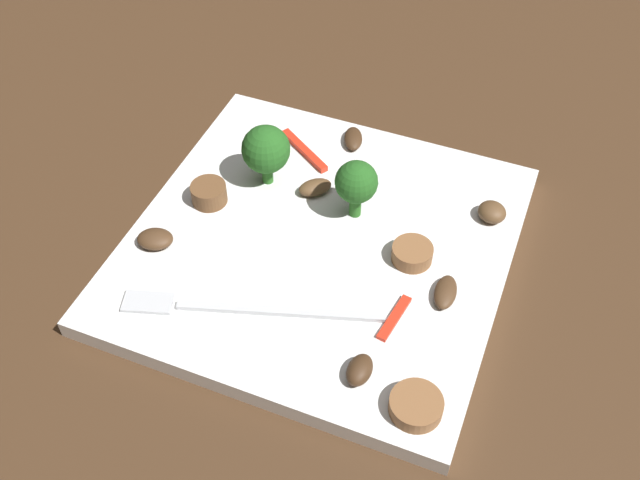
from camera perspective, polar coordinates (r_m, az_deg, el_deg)
The scene contains 16 objects.
ground_plane at distance 0.58m, azimuth -0.00°, elevation -0.97°, with size 1.40×1.40×0.00m, color #422B19.
plate at distance 0.57m, azimuth -0.00°, elevation -0.49°, with size 0.28×0.28×0.01m, color white.
fork at distance 0.53m, azimuth -6.78°, elevation -5.07°, with size 0.18×0.07×0.00m.
broccoli_floret_0 at distance 0.59m, azimuth -4.11°, elevation 6.81°, with size 0.04×0.04×0.05m.
broccoli_floret_1 at distance 0.56m, azimuth 2.76°, elevation 4.32°, with size 0.03×0.03×0.05m.
sausage_slice_0 at distance 0.60m, azimuth -8.39°, elevation 3.50°, with size 0.03×0.03×0.02m, color brown.
sausage_slice_1 at distance 0.56m, azimuth 6.98°, elevation -1.02°, with size 0.03×0.03×0.01m, color brown.
sausage_slice_2 at distance 0.48m, azimuth 7.27°, elevation -12.32°, with size 0.03×0.03×0.01m, color brown.
mushroom_0 at distance 0.59m, azimuth 12.87°, elevation 2.08°, with size 0.02×0.02×0.01m, color brown.
mushroom_1 at distance 0.65m, azimuth 2.53°, elevation 7.67°, with size 0.03×0.02×0.01m, color #422B19.
mushroom_2 at distance 0.57m, azimuth -12.35°, elevation 0.08°, with size 0.03×0.02×0.01m, color #4C331E.
mushroom_3 at distance 0.60m, azimuth -0.37°, elevation 4.00°, with size 0.03×0.02×0.01m, color brown.
mushroom_4 at distance 0.49m, azimuth 3.01°, elevation -9.78°, with size 0.02×0.02×0.01m, color #422B19.
mushroom_5 at distance 0.54m, azimuth 9.46°, elevation -3.91°, with size 0.03×0.02×0.01m, color #4C331E.
pepper_strip_0 at distance 0.64m, azimuth -1.19°, elevation 6.78°, with size 0.06×0.01×0.00m, color red.
pepper_strip_1 at distance 0.52m, azimuth 5.64°, elevation -5.88°, with size 0.04×0.01×0.00m, color red.
Camera 1 is at (-0.14, 0.35, 0.44)m, focal length 42.34 mm.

